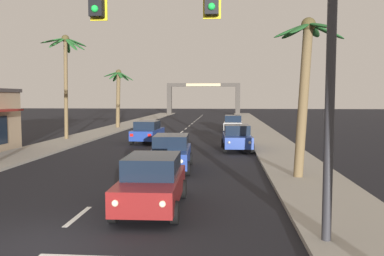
# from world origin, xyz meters

# --- Properties ---
(ground_plane) EXTENTS (220.00, 220.00, 0.00)m
(ground_plane) POSITION_xyz_m (0.00, 0.00, 0.00)
(ground_plane) COLOR black
(sidewalk_right) EXTENTS (3.20, 110.00, 0.14)m
(sidewalk_right) POSITION_xyz_m (7.80, 20.00, 0.07)
(sidewalk_right) COLOR #9E998E
(sidewalk_right) RESTS_ON ground
(sidewalk_left) EXTENTS (3.20, 110.00, 0.14)m
(sidewalk_left) POSITION_xyz_m (-7.80, 20.00, 0.07)
(sidewalk_left) COLOR #9E998E
(sidewalk_left) RESTS_ON ground
(lane_markings) EXTENTS (4.28, 87.78, 0.01)m
(lane_markings) POSITION_xyz_m (0.44, 19.79, 0.00)
(lane_markings) COLOR silver
(lane_markings) RESTS_ON ground
(traffic_signal_mast) EXTENTS (11.02, 0.41, 7.46)m
(traffic_signal_mast) POSITION_xyz_m (3.08, 0.65, 5.29)
(traffic_signal_mast) COLOR #2D2D33
(traffic_signal_mast) RESTS_ON ground
(sedan_lead_at_stop_bar) EXTENTS (2.03, 4.48, 1.68)m
(sedan_lead_at_stop_bar) POSITION_xyz_m (2.04, 3.41, 0.85)
(sedan_lead_at_stop_bar) COLOR maroon
(sedan_lead_at_stop_bar) RESTS_ON ground
(sedan_third_in_queue) EXTENTS (2.11, 4.51, 1.68)m
(sedan_third_in_queue) POSITION_xyz_m (1.72, 10.19, 0.85)
(sedan_third_in_queue) COLOR navy
(sedan_third_in_queue) RESTS_ON ground
(sedan_oncoming_far) EXTENTS (2.11, 4.51, 1.68)m
(sedan_oncoming_far) POSITION_xyz_m (-1.61, 21.29, 0.85)
(sedan_oncoming_far) COLOR navy
(sedan_oncoming_far) RESTS_ON ground
(sedan_parked_nearest_kerb) EXTENTS (2.07, 4.50, 1.68)m
(sedan_parked_nearest_kerb) POSITION_xyz_m (5.15, 31.17, 0.85)
(sedan_parked_nearest_kerb) COLOR silver
(sedan_parked_nearest_kerb) RESTS_ON ground
(sedan_parked_mid_kerb) EXTENTS (2.08, 4.50, 1.68)m
(sedan_parked_mid_kerb) POSITION_xyz_m (5.11, 17.52, 0.85)
(sedan_parked_mid_kerb) COLOR navy
(sedan_parked_mid_kerb) RESTS_ON ground
(palm_left_third) EXTENTS (3.56, 3.39, 8.45)m
(palm_left_third) POSITION_xyz_m (-8.43, 22.39, 6.26)
(palm_left_third) COLOR brown
(palm_left_third) RESTS_ON ground
(palm_left_farthest) EXTENTS (3.47, 3.19, 6.54)m
(palm_left_farthest) POSITION_xyz_m (-7.45, 34.49, 4.33)
(palm_left_farthest) COLOR brown
(palm_left_farthest) RESTS_ON ground
(palm_right_second) EXTENTS (3.02, 3.00, 6.79)m
(palm_right_second) POSITION_xyz_m (7.62, 8.23, 4.54)
(palm_right_second) COLOR brown
(palm_right_second) RESTS_ON ground
(town_gateway_arch) EXTENTS (14.63, 0.90, 6.28)m
(town_gateway_arch) POSITION_xyz_m (0.00, 70.88, 4.10)
(town_gateway_arch) COLOR #423D38
(town_gateway_arch) RESTS_ON ground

